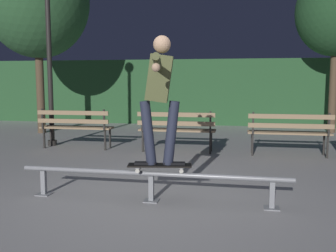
{
  "coord_description": "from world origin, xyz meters",
  "views": [
    {
      "loc": [
        1.1,
        -4.56,
        1.5
      ],
      "look_at": [
        0.05,
        0.8,
        0.85
      ],
      "focal_mm": 41.5,
      "sensor_mm": 36.0,
      "label": 1
    }
  ],
  "objects_px": {
    "grind_rail": "(151,178)",
    "park_bench_right_center": "(289,129)",
    "tree_far_left": "(37,1)",
    "park_bench_leftmost": "(75,124)",
    "lamp_post_left": "(49,36)",
    "park_bench_left_center": "(177,127)",
    "skateboarder": "(160,89)",
    "skateboard": "(160,166)"
  },
  "relations": [
    {
      "from": "skateboarder",
      "to": "park_bench_left_center",
      "type": "xyz_separation_m",
      "value": [
        -0.36,
        3.29,
        -0.85
      ]
    },
    {
      "from": "lamp_post_left",
      "to": "skateboard",
      "type": "bearing_deg",
      "value": -47.21
    },
    {
      "from": "skateboarder",
      "to": "lamp_post_left",
      "type": "xyz_separation_m",
      "value": [
        -3.31,
        3.58,
        1.09
      ]
    },
    {
      "from": "grind_rail",
      "to": "skateboard",
      "type": "bearing_deg",
      "value": 0.0
    },
    {
      "from": "park_bench_right_center",
      "to": "park_bench_leftmost",
      "type": "bearing_deg",
      "value": 180.0
    },
    {
      "from": "skateboard",
      "to": "lamp_post_left",
      "type": "height_order",
      "value": "lamp_post_left"
    },
    {
      "from": "park_bench_leftmost",
      "to": "lamp_post_left",
      "type": "relative_size",
      "value": 0.41
    },
    {
      "from": "grind_rail",
      "to": "park_bench_leftmost",
      "type": "relative_size",
      "value": 2.13
    },
    {
      "from": "park_bench_left_center",
      "to": "lamp_post_left",
      "type": "distance_m",
      "value": 3.55
    },
    {
      "from": "park_bench_leftmost",
      "to": "skateboard",
      "type": "bearing_deg",
      "value": -51.64
    },
    {
      "from": "skateboarder",
      "to": "park_bench_leftmost",
      "type": "relative_size",
      "value": 0.97
    },
    {
      "from": "grind_rail",
      "to": "skateboarder",
      "type": "xyz_separation_m",
      "value": [
        0.11,
        0.0,
        1.1
      ]
    },
    {
      "from": "grind_rail",
      "to": "skateboarder",
      "type": "height_order",
      "value": "skateboarder"
    },
    {
      "from": "park_bench_left_center",
      "to": "lamp_post_left",
      "type": "bearing_deg",
      "value": 174.46
    },
    {
      "from": "skateboard",
      "to": "park_bench_leftmost",
      "type": "relative_size",
      "value": 0.5
    },
    {
      "from": "skateboard",
      "to": "park_bench_right_center",
      "type": "relative_size",
      "value": 0.5
    },
    {
      "from": "skateboard",
      "to": "skateboarder",
      "type": "distance_m",
      "value": 0.94
    },
    {
      "from": "tree_far_left",
      "to": "lamp_post_left",
      "type": "bearing_deg",
      "value": -55.4
    },
    {
      "from": "park_bench_right_center",
      "to": "skateboard",
      "type": "bearing_deg",
      "value": -119.82
    },
    {
      "from": "park_bench_leftmost",
      "to": "skateboarder",
      "type": "bearing_deg",
      "value": -51.6
    },
    {
      "from": "lamp_post_left",
      "to": "tree_far_left",
      "type": "bearing_deg",
      "value": 124.6
    },
    {
      "from": "skateboarder",
      "to": "tree_far_left",
      "type": "height_order",
      "value": "tree_far_left"
    },
    {
      "from": "skateboarder",
      "to": "park_bench_left_center",
      "type": "height_order",
      "value": "skateboarder"
    },
    {
      "from": "park_bench_left_center",
      "to": "lamp_post_left",
      "type": "relative_size",
      "value": 0.41
    },
    {
      "from": "park_bench_left_center",
      "to": "park_bench_right_center",
      "type": "xyz_separation_m",
      "value": [
        2.24,
        0.0,
        0.0
      ]
    },
    {
      "from": "skateboarder",
      "to": "park_bench_right_center",
      "type": "relative_size",
      "value": 0.97
    },
    {
      "from": "grind_rail",
      "to": "park_bench_right_center",
      "type": "bearing_deg",
      "value": 58.8
    },
    {
      "from": "grind_rail",
      "to": "tree_far_left",
      "type": "distance_m",
      "value": 7.9
    },
    {
      "from": "grind_rail",
      "to": "skateboard",
      "type": "xyz_separation_m",
      "value": [
        0.11,
        0.0,
        0.17
      ]
    },
    {
      "from": "skateboard",
      "to": "park_bench_left_center",
      "type": "relative_size",
      "value": 0.5
    },
    {
      "from": "grind_rail",
      "to": "park_bench_right_center",
      "type": "height_order",
      "value": "park_bench_right_center"
    },
    {
      "from": "skateboard",
      "to": "skateboarder",
      "type": "bearing_deg",
      "value": 9.14
    },
    {
      "from": "park_bench_left_center",
      "to": "park_bench_right_center",
      "type": "height_order",
      "value": "same"
    },
    {
      "from": "skateboarder",
      "to": "park_bench_leftmost",
      "type": "xyz_separation_m",
      "value": [
        -2.61,
        3.29,
        -0.85
      ]
    },
    {
      "from": "grind_rail",
      "to": "skateboarder",
      "type": "relative_size",
      "value": 2.19
    },
    {
      "from": "skateboard",
      "to": "tree_far_left",
      "type": "xyz_separation_m",
      "value": [
        -4.65,
        5.51,
        3.2
      ]
    },
    {
      "from": "grind_rail",
      "to": "lamp_post_left",
      "type": "xyz_separation_m",
      "value": [
        -3.2,
        3.58,
        2.19
      ]
    },
    {
      "from": "skateboard",
      "to": "park_bench_right_center",
      "type": "height_order",
      "value": "park_bench_right_center"
    },
    {
      "from": "park_bench_left_center",
      "to": "park_bench_right_center",
      "type": "relative_size",
      "value": 1.0
    },
    {
      "from": "park_bench_leftmost",
      "to": "tree_far_left",
      "type": "bearing_deg",
      "value": 132.58
    },
    {
      "from": "park_bench_leftmost",
      "to": "lamp_post_left",
      "type": "height_order",
      "value": "lamp_post_left"
    },
    {
      "from": "skateboarder",
      "to": "park_bench_right_center",
      "type": "height_order",
      "value": "skateboarder"
    }
  ]
}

